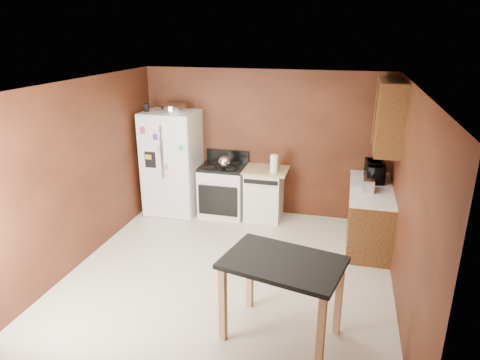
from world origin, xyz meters
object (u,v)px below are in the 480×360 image
at_px(island, 282,273).
at_px(roasting_pan, 174,108).
at_px(paper_towel, 274,164).
at_px(microwave, 375,172).
at_px(kettle, 224,162).
at_px(green_canister, 276,166).
at_px(dishwasher, 264,193).
at_px(gas_range, 223,189).
at_px(pen_cup, 147,108).
at_px(toaster, 369,185).
at_px(refrigerator, 172,163).

bearing_deg(island, roasting_pan, 128.75).
xyz_separation_m(paper_towel, microwave, (1.57, -0.02, -0.00)).
xyz_separation_m(kettle, green_canister, (0.85, 0.19, -0.06)).
distance_m(paper_towel, dishwasher, 0.64).
height_order(green_canister, gas_range, gas_range).
relative_size(kettle, dishwasher, 0.24).
distance_m(paper_towel, gas_range, 1.08).
relative_size(pen_cup, kettle, 0.63).
xyz_separation_m(pen_cup, toaster, (3.66, -0.49, -0.87)).
relative_size(pen_cup, toaster, 0.52).
xyz_separation_m(pen_cup, island, (2.78, -2.78, -1.10)).
bearing_deg(gas_range, microwave, -3.42).
height_order(toaster, microwave, microwave).
xyz_separation_m(roasting_pan, dishwasher, (1.57, 0.03, -1.40)).
distance_m(kettle, microwave, 2.42).
bearing_deg(roasting_pan, pen_cup, -160.75).
bearing_deg(refrigerator, dishwasher, 2.99).
relative_size(paper_towel, toaster, 1.18).
bearing_deg(island, toaster, 68.97).
bearing_deg(gas_range, green_canister, 3.94).
relative_size(gas_range, dishwasher, 1.24).
relative_size(green_canister, refrigerator, 0.06).
xyz_separation_m(microwave, refrigerator, (-3.39, 0.09, -0.14)).
relative_size(roasting_pan, refrigerator, 0.24).
xyz_separation_m(roasting_pan, kettle, (0.92, -0.12, -0.85)).
xyz_separation_m(green_canister, island, (0.59, -2.99, -0.18)).
bearing_deg(pen_cup, refrigerator, 13.73).
distance_m(pen_cup, refrigerator, 1.04).
height_order(roasting_pan, microwave, roasting_pan).
bearing_deg(refrigerator, toaster, -10.07).
bearing_deg(dishwasher, island, -75.28).
distance_m(green_canister, refrigerator, 1.83).
bearing_deg(pen_cup, green_canister, 5.57).
distance_m(paper_towel, island, 2.87).
xyz_separation_m(paper_towel, toaster, (1.47, -0.51, -0.05)).
distance_m(pen_cup, dishwasher, 2.46).
height_order(refrigerator, dishwasher, refrigerator).
bearing_deg(kettle, island, -62.89).
xyz_separation_m(kettle, microwave, (2.42, -0.02, 0.03)).
xyz_separation_m(microwave, dishwasher, (-1.76, 0.17, -0.58)).
relative_size(toaster, dishwasher, 0.29).
bearing_deg(dishwasher, microwave, -5.60).
bearing_deg(roasting_pan, dishwasher, 0.97).
bearing_deg(paper_towel, green_canister, 88.67).
height_order(pen_cup, green_canister, pen_cup).
xyz_separation_m(toaster, refrigerator, (-3.29, 0.58, -0.09)).
height_order(refrigerator, island, refrigerator).
bearing_deg(refrigerator, kettle, -3.89).
relative_size(roasting_pan, dishwasher, 0.49).
distance_m(green_canister, microwave, 1.58).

